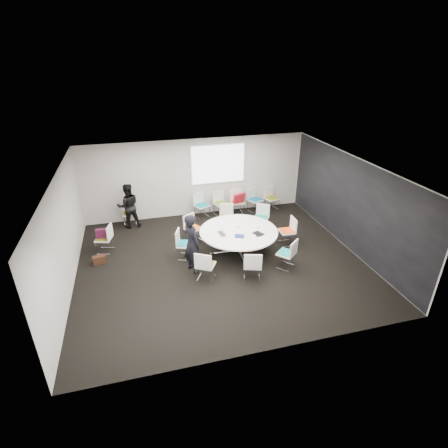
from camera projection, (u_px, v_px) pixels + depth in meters
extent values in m
cube|color=black|center=(221.00, 262.00, 10.13)|extent=(8.00, 7.00, 0.04)
cube|color=white|center=(220.00, 168.00, 8.87)|extent=(8.00, 7.00, 0.04)
cube|color=#ADA8A3|center=(196.00, 178.00, 12.55)|extent=(8.00, 0.04, 2.80)
cube|color=#ADA8A3|center=(268.00, 297.00, 6.46)|extent=(8.00, 0.04, 2.80)
cube|color=#ADA8A3|center=(63.00, 236.00, 8.57)|extent=(0.04, 7.00, 2.80)
cube|color=#ADA8A3|center=(351.00, 203.00, 10.43)|extent=(0.04, 7.00, 2.80)
cube|color=black|center=(350.00, 203.00, 10.43)|extent=(0.01, 6.94, 2.74)
cube|color=silver|center=(238.00, 251.00, 10.60)|extent=(0.90, 0.90, 0.08)
cylinder|color=silver|center=(238.00, 241.00, 10.45)|extent=(0.10, 0.10, 0.65)
cylinder|color=white|center=(239.00, 231.00, 10.30)|extent=(2.31, 2.31, 0.04)
cube|color=white|center=(218.00, 164.00, 12.49)|extent=(1.90, 0.03, 1.35)
cube|color=silver|center=(286.00, 238.00, 10.98)|extent=(0.43, 0.43, 0.42)
cube|color=white|center=(287.00, 231.00, 10.87)|extent=(0.45, 0.47, 0.04)
cube|color=#DD4112|center=(287.00, 230.00, 10.86)|extent=(0.39, 0.41, 0.03)
cube|color=white|center=(294.00, 224.00, 10.82)|extent=(0.05, 0.46, 0.42)
cube|color=silver|center=(261.00, 224.00, 11.83)|extent=(0.59, 0.59, 0.42)
cube|color=white|center=(261.00, 218.00, 11.73)|extent=(0.63, 0.63, 0.04)
cube|color=#097E71|center=(261.00, 217.00, 11.71)|extent=(0.55, 0.54, 0.03)
cube|color=white|center=(263.00, 210.00, 11.80)|extent=(0.39, 0.30, 0.42)
cube|color=silver|center=(227.00, 224.00, 11.86)|extent=(0.51, 0.51, 0.42)
cube|color=white|center=(227.00, 218.00, 11.76)|extent=(0.55, 0.54, 0.04)
cube|color=olive|center=(227.00, 217.00, 11.75)|extent=(0.48, 0.47, 0.03)
cube|color=white|center=(226.00, 209.00, 11.85)|extent=(0.46, 0.15, 0.42)
cube|color=silver|center=(194.00, 235.00, 11.14)|extent=(0.58, 0.58, 0.42)
cube|color=white|center=(194.00, 229.00, 11.04)|extent=(0.62, 0.62, 0.04)
cube|color=#D05F14|center=(193.00, 228.00, 11.02)|extent=(0.54, 0.53, 0.03)
cube|color=white|center=(189.00, 220.00, 11.06)|extent=(0.41, 0.27, 0.42)
cube|color=silver|center=(186.00, 251.00, 10.25)|extent=(0.54, 0.54, 0.42)
cube|color=white|center=(185.00, 244.00, 10.15)|extent=(0.57, 0.58, 0.04)
cube|color=#087075|center=(185.00, 243.00, 10.13)|extent=(0.49, 0.50, 0.03)
cube|color=white|center=(178.00, 237.00, 10.06)|extent=(0.19, 0.45, 0.42)
cube|color=silver|center=(206.00, 272.00, 9.26)|extent=(0.57, 0.57, 0.42)
cube|color=white|center=(206.00, 265.00, 9.16)|extent=(0.62, 0.61, 0.04)
cube|color=brown|center=(206.00, 264.00, 9.15)|extent=(0.54, 0.53, 0.03)
cube|color=white|center=(203.00, 262.00, 8.88)|extent=(0.42, 0.26, 0.42)
cube|color=silver|center=(252.00, 272.00, 9.27)|extent=(0.53, 0.53, 0.42)
cube|color=white|center=(252.00, 265.00, 9.17)|extent=(0.57, 0.56, 0.04)
cube|color=#D95911|center=(253.00, 264.00, 9.15)|extent=(0.50, 0.48, 0.03)
cube|color=white|center=(253.00, 262.00, 8.88)|extent=(0.45, 0.18, 0.42)
cube|color=silver|center=(286.00, 260.00, 9.79)|extent=(0.59, 0.59, 0.42)
cube|color=white|center=(286.00, 253.00, 9.69)|extent=(0.64, 0.63, 0.04)
cube|color=#08857B|center=(286.00, 252.00, 9.67)|extent=(0.55, 0.55, 0.03)
cube|color=white|center=(294.00, 248.00, 9.48)|extent=(0.37, 0.33, 0.42)
cube|color=silver|center=(202.00, 211.00, 12.78)|extent=(0.55, 0.55, 0.42)
cube|color=white|center=(202.00, 206.00, 12.68)|extent=(0.59, 0.58, 0.04)
cube|color=#0A7A86|center=(202.00, 205.00, 12.67)|extent=(0.51, 0.50, 0.03)
cube|color=white|center=(198.00, 198.00, 12.73)|extent=(0.44, 0.20, 0.42)
cube|color=silver|center=(221.00, 209.00, 12.95)|extent=(0.52, 0.52, 0.42)
cube|color=white|center=(221.00, 204.00, 12.84)|extent=(0.56, 0.55, 0.04)
cube|color=#5E7417|center=(221.00, 203.00, 12.83)|extent=(0.49, 0.48, 0.03)
cube|color=white|center=(218.00, 196.00, 12.90)|extent=(0.45, 0.16, 0.42)
cube|color=silver|center=(237.00, 208.00, 13.07)|extent=(0.42, 0.42, 0.42)
cube|color=white|center=(237.00, 202.00, 12.96)|extent=(0.46, 0.44, 0.04)
cube|color=#D05F12|center=(237.00, 202.00, 12.95)|extent=(0.40, 0.38, 0.03)
cube|color=white|center=(236.00, 195.00, 13.04)|extent=(0.46, 0.04, 0.42)
cube|color=silver|center=(255.00, 206.00, 13.26)|extent=(0.55, 0.55, 0.42)
cube|color=white|center=(255.00, 200.00, 13.16)|extent=(0.60, 0.59, 0.04)
cube|color=#0C5E89|center=(255.00, 199.00, 13.14)|extent=(0.52, 0.51, 0.03)
cube|color=white|center=(252.00, 193.00, 13.20)|extent=(0.44, 0.22, 0.42)
cube|color=silver|center=(271.00, 204.00, 13.40)|extent=(0.53, 0.53, 0.42)
cube|color=white|center=(272.00, 199.00, 13.30)|extent=(0.57, 0.56, 0.04)
cube|color=#696A16|center=(272.00, 198.00, 13.29)|extent=(0.50, 0.48, 0.03)
cube|color=white|center=(269.00, 191.00, 13.36)|extent=(0.45, 0.17, 0.42)
cube|color=silver|center=(105.00, 245.00, 10.55)|extent=(0.52, 0.52, 0.42)
cube|color=white|center=(104.00, 239.00, 10.45)|extent=(0.55, 0.56, 0.04)
cube|color=olive|center=(104.00, 238.00, 10.44)|extent=(0.48, 0.49, 0.03)
cube|color=white|center=(110.00, 232.00, 10.34)|extent=(0.16, 0.45, 0.42)
cube|color=silver|center=(130.00, 219.00, 12.19)|extent=(0.45, 0.45, 0.42)
cube|color=white|center=(129.00, 213.00, 12.09)|extent=(0.50, 0.48, 0.04)
cube|color=olive|center=(129.00, 212.00, 12.07)|extent=(0.43, 0.41, 0.03)
cube|color=white|center=(128.00, 205.00, 12.16)|extent=(0.46, 0.08, 0.42)
imported|color=black|center=(192.00, 244.00, 9.35)|extent=(0.60, 0.73, 1.70)
imported|color=black|center=(128.00, 206.00, 11.81)|extent=(0.82, 0.67, 1.56)
imported|color=#333338|center=(223.00, 233.00, 10.10)|extent=(0.26, 0.36, 0.03)
cube|color=silver|center=(221.00, 227.00, 10.22)|extent=(0.09, 0.29, 0.22)
cube|color=black|center=(258.00, 234.00, 10.10)|extent=(0.33, 0.36, 0.02)
cube|color=navy|center=(239.00, 236.00, 9.96)|extent=(0.32, 0.29, 0.03)
cube|color=white|center=(258.00, 225.00, 10.60)|extent=(0.35, 0.37, 0.00)
cube|color=silver|center=(263.00, 228.00, 10.42)|extent=(0.35, 0.29, 0.00)
cylinder|color=white|center=(238.00, 227.00, 10.42)|extent=(0.08, 0.08, 0.09)
cube|color=black|center=(258.00, 236.00, 9.99)|extent=(0.15, 0.11, 0.01)
cube|color=#44122A|center=(103.00, 233.00, 10.37)|extent=(0.41, 0.16, 0.28)
cube|color=#331B10|center=(99.00, 260.00, 9.99)|extent=(0.38, 0.22, 0.24)
cube|color=#A71423|center=(239.00, 198.00, 12.67)|extent=(0.47, 0.29, 0.36)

